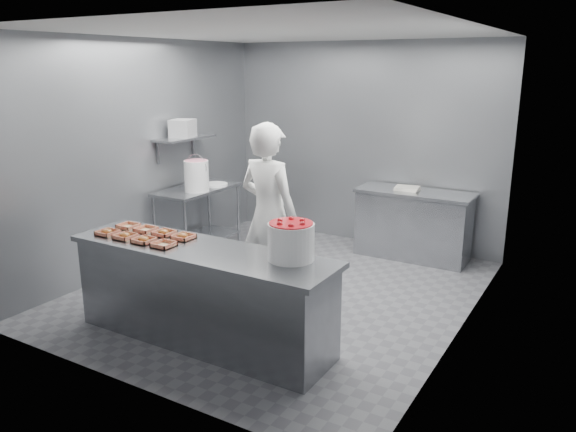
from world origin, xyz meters
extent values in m
plane|color=#4C4C51|center=(0.00, 0.00, 0.00)|extent=(4.50, 4.50, 0.00)
plane|color=white|center=(0.00, 0.00, 2.80)|extent=(4.50, 4.50, 0.00)
cube|color=slate|center=(0.00, 2.25, 1.40)|extent=(4.00, 0.04, 2.80)
cube|color=slate|center=(-2.00, 0.00, 1.40)|extent=(0.04, 4.50, 2.80)
cube|color=slate|center=(2.00, 0.00, 1.40)|extent=(0.04, 4.50, 2.80)
cube|color=slate|center=(0.00, -1.35, 0.88)|extent=(2.60, 0.70, 0.05)
cube|color=slate|center=(0.00, -1.35, 0.42)|extent=(2.50, 0.64, 0.85)
cube|color=slate|center=(-1.65, 0.60, 0.88)|extent=(0.60, 1.20, 0.04)
cube|color=slate|center=(-1.65, 0.60, 0.20)|extent=(0.56, 1.15, 0.03)
cylinder|color=slate|center=(-1.91, 0.04, 0.44)|extent=(0.04, 0.04, 0.88)
cylinder|color=slate|center=(-1.39, 0.04, 0.44)|extent=(0.04, 0.04, 0.88)
cylinder|color=slate|center=(-1.91, 1.16, 0.44)|extent=(0.04, 0.04, 0.88)
cylinder|color=slate|center=(-1.39, 1.16, 0.44)|extent=(0.04, 0.04, 0.88)
cube|color=slate|center=(0.90, 1.90, 0.88)|extent=(1.50, 0.60, 0.05)
cube|color=slate|center=(0.90, 1.90, 0.42)|extent=(1.44, 0.55, 0.85)
cube|color=slate|center=(-1.82, 0.60, 1.55)|extent=(0.35, 0.90, 0.03)
cube|color=tan|center=(-1.03, -1.48, 0.92)|extent=(0.18, 0.18, 0.04)
cube|color=white|center=(-0.98, -1.47, 0.91)|extent=(0.10, 0.06, 0.00)
ellipsoid|color=#AE722B|center=(-1.04, -1.48, 0.93)|extent=(0.10, 0.10, 0.05)
cube|color=tan|center=(-0.79, -1.48, 0.92)|extent=(0.18, 0.18, 0.04)
cube|color=white|center=(-0.74, -1.47, 0.91)|extent=(0.10, 0.06, 0.00)
ellipsoid|color=#AE722B|center=(-0.80, -1.48, 0.93)|extent=(0.10, 0.10, 0.05)
cube|color=tan|center=(-0.55, -1.48, 0.92)|extent=(0.18, 0.18, 0.04)
cube|color=white|center=(-0.50, -1.47, 0.91)|extent=(0.10, 0.06, 0.00)
ellipsoid|color=#AE722B|center=(-0.56, -1.48, 0.93)|extent=(0.10, 0.10, 0.05)
cube|color=tan|center=(-0.31, -1.48, 0.92)|extent=(0.18, 0.18, 0.04)
cube|color=white|center=(-0.26, -1.47, 0.91)|extent=(0.10, 0.06, 0.00)
cube|color=tan|center=(-1.03, -1.22, 0.92)|extent=(0.18, 0.18, 0.04)
cube|color=white|center=(-0.98, -1.20, 0.91)|extent=(0.10, 0.06, 0.00)
cube|color=tan|center=(-0.79, -1.22, 0.92)|extent=(0.18, 0.18, 0.04)
cube|color=white|center=(-0.74, -1.20, 0.91)|extent=(0.10, 0.06, 0.00)
cube|color=tan|center=(-0.55, -1.22, 0.92)|extent=(0.18, 0.18, 0.04)
cube|color=white|center=(-0.50, -1.20, 0.91)|extent=(0.10, 0.06, 0.00)
ellipsoid|color=#AE722B|center=(-0.56, -1.22, 0.93)|extent=(0.10, 0.10, 0.05)
cube|color=tan|center=(-0.31, -1.22, 0.92)|extent=(0.18, 0.18, 0.04)
cube|color=white|center=(-0.26, -1.20, 0.91)|extent=(0.10, 0.06, 0.00)
ellipsoid|color=#AE722B|center=(-0.32, -1.22, 0.93)|extent=(0.10, 0.10, 0.05)
imported|color=white|center=(0.05, -0.30, 0.97)|extent=(0.76, 0.55, 1.93)
cylinder|color=white|center=(0.85, -1.20, 1.06)|extent=(0.39, 0.39, 0.31)
cylinder|color=red|center=(0.85, -1.20, 1.20)|extent=(0.37, 0.37, 0.04)
cylinder|color=white|center=(-1.53, 0.46, 1.10)|extent=(0.31, 0.31, 0.40)
cylinder|color=pink|center=(-1.53, 0.46, 1.29)|extent=(0.29, 0.29, 0.02)
torus|color=slate|center=(-1.53, 0.46, 1.22)|extent=(0.33, 0.01, 0.33)
cylinder|color=white|center=(-1.54, 0.85, 0.91)|extent=(0.44, 0.44, 0.03)
cube|color=#CCB28C|center=(-1.66, 0.72, 0.91)|extent=(0.17, 0.16, 0.02)
cube|color=gray|center=(-1.82, 0.57, 1.68)|extent=(0.35, 0.37, 0.23)
cube|color=silver|center=(0.79, 1.90, 0.92)|extent=(0.31, 0.23, 0.05)
camera|label=1|loc=(3.10, -5.04, 2.48)|focal=35.00mm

